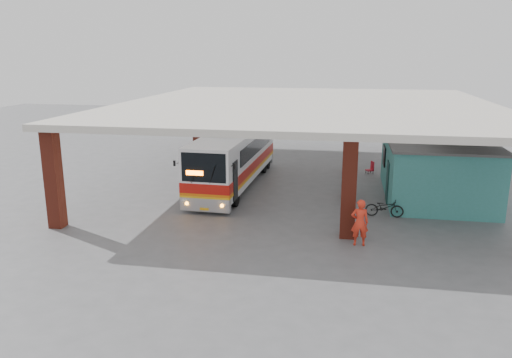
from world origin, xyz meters
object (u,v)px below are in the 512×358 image
Objects in this scene: coach_bus at (234,157)px; pedestrian at (360,223)px; red_chair at (371,168)px; motorcycle at (384,207)px.

coach_bus is 10.70m from pedestrian.
coach_bus is at bearing -54.49° from pedestrian.
coach_bus is at bearing -174.94° from red_chair.
red_chair is at bearing -99.12° from pedestrian.
pedestrian is at bearing -48.09° from coach_bus.
red_chair is at bearing 30.48° from coach_bus.
pedestrian is 2.40× the size of red_chair.
coach_bus is 9.06m from red_chair.
motorcycle is at bearing -112.00° from red_chair.
coach_bus is 6.66× the size of motorcycle.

